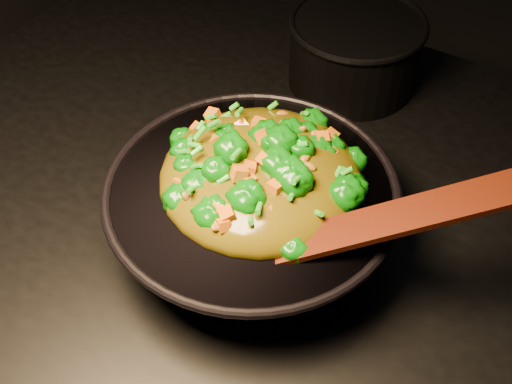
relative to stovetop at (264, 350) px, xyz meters
The scene contains 5 objects.
stovetop is the anchor object (origin of this frame).
wok 0.51m from the stovetop, 72.65° to the right, with size 0.35×0.35×0.10m, color black, non-canonical shape.
stir_fry 0.60m from the stovetop, 67.22° to the right, with size 0.25×0.25×0.09m, color #0A5E06, non-canonical shape.
spatula 0.64m from the stovetop, 19.77° to the right, with size 0.30×0.05×0.01m, color #331406.
back_pot 0.59m from the stovetop, 91.41° to the left, with size 0.21×0.21×0.12m, color black.
Camera 1 is at (0.30, -0.53, 1.57)m, focal length 45.00 mm.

